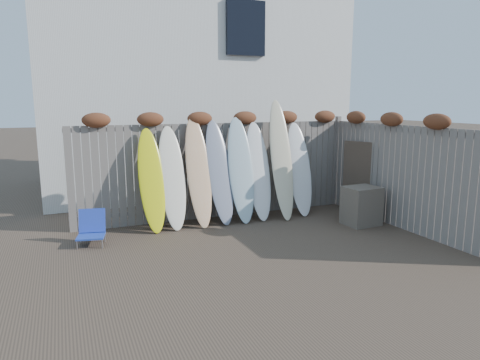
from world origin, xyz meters
name	(u,v)px	position (x,y,z in m)	size (l,w,h in m)	color
ground	(268,252)	(0.00, 0.00, 0.00)	(80.00, 80.00, 0.00)	#493A2D
back_fence	(221,162)	(0.06, 2.39, 1.18)	(6.05, 0.28, 2.24)	slate
right_fence	(403,170)	(2.99, 0.25, 1.14)	(0.28, 4.40, 2.24)	slate
house	(186,75)	(0.50, 6.50, 3.20)	(8.50, 5.50, 6.33)	silver
beach_chair	(92,228)	(-2.65, 1.55, 0.28)	(0.53, 0.56, 0.59)	#2341B0
wooden_crate	(361,206)	(2.43, 0.71, 0.38)	(0.66, 0.55, 0.77)	#4F463B
lattice_panel	(365,179)	(2.96, 1.27, 0.80)	(0.04, 1.06, 1.60)	#3F3326
surfboard_0	(152,180)	(-1.50, 1.96, 0.97)	(0.48, 0.07, 2.03)	yellow
surfboard_1	(172,178)	(-1.09, 1.99, 0.99)	(0.50, 0.07, 2.06)	white
surfboard_2	(198,172)	(-0.57, 1.97, 1.08)	(0.48, 0.07, 2.24)	#E9956A
surfboard_3	(219,172)	(-0.12, 1.98, 1.04)	(0.51, 0.07, 2.16)	slate
surfboard_4	(241,170)	(0.34, 1.95, 1.07)	(0.52, 0.07, 2.22)	#A4BFC9
surfboard_5	(258,171)	(0.74, 1.97, 1.01)	(0.50, 0.07, 2.11)	white
surfboard_6	(281,159)	(1.23, 1.88, 1.24)	(0.46, 0.07, 2.59)	beige
surfboard_7	(299,169)	(1.72, 1.95, 1.00)	(0.53, 0.07, 2.08)	silver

